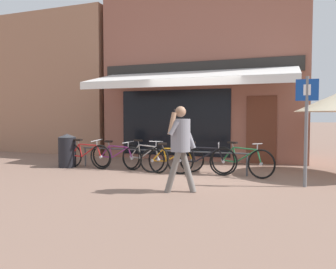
{
  "coord_description": "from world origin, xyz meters",
  "views": [
    {
      "loc": [
        2.32,
        -8.02,
        1.47
      ],
      "look_at": [
        -0.21,
        -0.95,
        1.05
      ],
      "focal_mm": 35.0,
      "sensor_mm": 36.0,
      "label": 1
    }
  ],
  "objects": [
    {
      "name": "parking_sign",
      "position": [
        2.73,
        -0.73,
        1.41
      ],
      "size": [
        0.44,
        0.07,
        2.29
      ],
      "color": "slate",
      "rests_on": "ground_plane"
    },
    {
      "name": "pedestrian_adult",
      "position": [
        0.44,
        -2.06,
        1.02
      ],
      "size": [
        0.59,
        0.62,
        1.68
      ],
      "rotation": [
        0.0,
        0.0,
        3.1
      ],
      "color": "slate",
      "rests_on": "ground_plane"
    },
    {
      "name": "shop_front",
      "position": [
        -0.44,
        3.92,
        3.02
      ],
      "size": [
        6.92,
        4.97,
        6.05
      ],
      "color": "#8E5647",
      "rests_on": "ground_plane"
    },
    {
      "name": "bicycle_orange",
      "position": [
        -0.43,
        -0.03,
        0.35
      ],
      "size": [
        1.57,
        0.78,
        0.8
      ],
      "rotation": [
        0.08,
        0.0,
        0.43
      ],
      "color": "black",
      "rests_on": "ground_plane"
    },
    {
      "name": "bicycle_silver",
      "position": [
        -1.23,
        -0.01,
        0.37
      ],
      "size": [
        1.65,
        0.71,
        0.85
      ],
      "rotation": [
        -0.08,
        0.0,
        -0.37
      ],
      "color": "black",
      "rests_on": "ground_plane"
    },
    {
      "name": "bike_rack_rail",
      "position": [
        -0.86,
        0.15,
        0.49
      ],
      "size": [
        4.74,
        0.04,
        0.57
      ],
      "color": "#47494F",
      "rests_on": "ground_plane"
    },
    {
      "name": "bicycle_red",
      "position": [
        -2.97,
        -0.14,
        0.37
      ],
      "size": [
        1.68,
        0.52,
        0.83
      ],
      "rotation": [
        0.06,
        0.0,
        -0.07
      ],
      "color": "black",
      "rests_on": "ground_plane"
    },
    {
      "name": "bicycle_purple",
      "position": [
        -2.11,
        0.05,
        0.35
      ],
      "size": [
        1.7,
        0.52,
        0.79
      ],
      "rotation": [
        0.03,
        0.0,
        -0.16
      ],
      "color": "black",
      "rests_on": "ground_plane"
    },
    {
      "name": "ground_plane",
      "position": [
        0.0,
        0.0,
        0.0
      ],
      "size": [
        160.0,
        160.0,
        0.0
      ],
      "primitive_type": "plane",
      "color": "#846656"
    },
    {
      "name": "litter_bin",
      "position": [
        -3.59,
        -0.15,
        0.48
      ],
      "size": [
        0.51,
        0.51,
        0.96
      ],
      "color": "black",
      "rests_on": "ground_plane"
    },
    {
      "name": "bicycle_black",
      "position": [
        0.37,
        -0.08,
        0.38
      ],
      "size": [
        1.76,
        0.52,
        0.83
      ],
      "rotation": [
        -0.0,
        0.0,
        0.15
      ],
      "color": "black",
      "rests_on": "ground_plane"
    },
    {
      "name": "bicycle_green",
      "position": [
        1.33,
        0.08,
        0.38
      ],
      "size": [
        1.65,
        0.71,
        0.84
      ],
      "rotation": [
        -0.05,
        0.0,
        -0.36
      ],
      "color": "black",
      "rests_on": "ground_plane"
    },
    {
      "name": "neighbour_building",
      "position": [
        -7.4,
        4.44,
        2.79
      ],
      "size": [
        6.62,
        4.0,
        5.59
      ],
      "color": "#9E7056",
      "rests_on": "ground_plane"
    }
  ]
}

